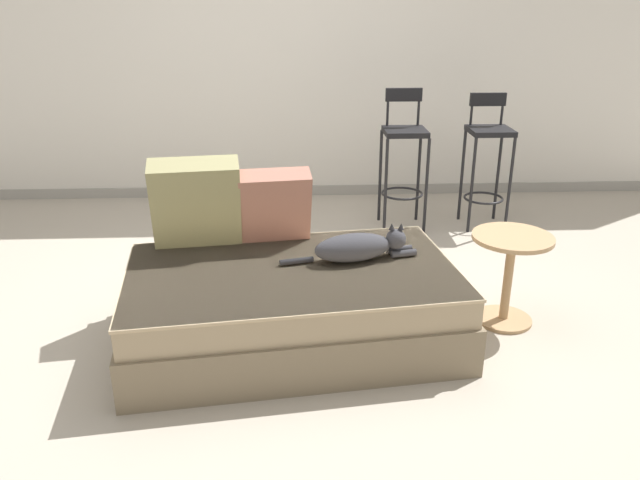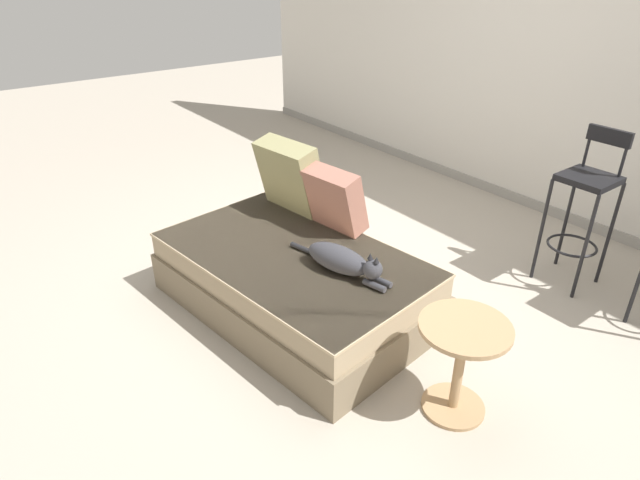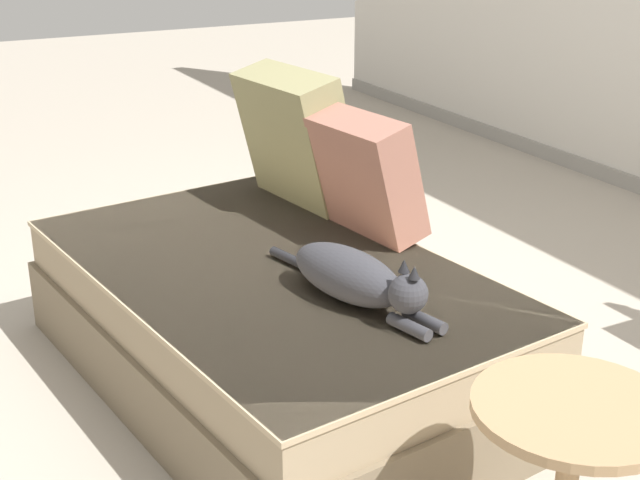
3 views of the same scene
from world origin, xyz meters
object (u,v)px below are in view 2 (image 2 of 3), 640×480
object	(u,v)px
throw_pillow_middle	(335,199)
bar_stool_near_window	(585,200)
couch	(293,280)
cat	(342,260)
throw_pillow_corner	(291,176)
side_table	(461,356)

from	to	relation	value
throw_pillow_middle	bar_stool_near_window	world-z (taller)	bar_stool_near_window
couch	cat	distance (m)	0.46
bar_stool_near_window	throw_pillow_corner	bearing A→B (deg)	-135.22
couch	side_table	world-z (taller)	side_table
cat	side_table	distance (m)	0.86
throw_pillow_middle	side_table	bearing A→B (deg)	-11.07
couch	side_table	distance (m)	1.22
throw_pillow_middle	bar_stool_near_window	bearing A→B (deg)	53.95
throw_pillow_corner	throw_pillow_middle	size ratio (longest dim) A/B	1.19
throw_pillow_middle	bar_stool_near_window	xyz separation A→B (m)	(0.97, 1.33, -0.02)
bar_stool_near_window	cat	bearing A→B (deg)	-107.62
throw_pillow_middle	side_table	xyz separation A→B (m)	(1.30, -0.25, -0.29)
throw_pillow_corner	bar_stool_near_window	distance (m)	1.97
throw_pillow_middle	couch	bearing A→B (deg)	-76.82
throw_pillow_middle	bar_stool_near_window	distance (m)	1.65
throw_pillow_middle	side_table	distance (m)	1.35
throw_pillow_corner	cat	bearing A→B (deg)	-15.77
throw_pillow_corner	bar_stool_near_window	size ratio (longest dim) A/B	0.48
couch	side_table	bearing A→B (deg)	7.26
throw_pillow_corner	side_table	xyz separation A→B (m)	(1.72, -0.20, -0.33)
throw_pillow_middle	cat	size ratio (longest dim) A/B	0.58
couch	throw_pillow_corner	bearing A→B (deg)	146.01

